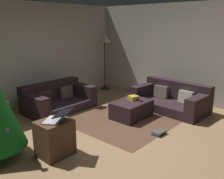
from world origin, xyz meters
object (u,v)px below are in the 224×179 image
Objects in this scene: gift_box at (133,98)px; book_stack at (159,132)px; corner_lamp at (105,43)px; ottoman at (132,109)px; tv_remote at (140,101)px; couch_left at (57,99)px; couch_right at (172,99)px; laptop at (57,118)px; side_table at (55,138)px.

book_stack is (-0.50, -0.99, -0.39)m from gift_box.
gift_box is at bearing 63.44° from book_stack.
corner_lamp is at bearing 58.23° from gift_box.
corner_lamp is at bearing 56.42° from ottoman.
gift_box is 0.11× the size of corner_lamp.
corner_lamp is at bearing 64.56° from tv_remote.
couch_right is at bearing 131.78° from couch_left.
tv_remote is (-0.97, 0.28, 0.13)m from couch_right.
book_stack is at bearing -24.64° from laptop.
tv_remote reaches higher than book_stack.
couch_left is 2.05m from tv_remote.
ottoman is at bearing 114.30° from couch_left.
side_table is at bearing 88.67° from couch_right.
gift_box is at bearing 96.67° from tv_remote.
corner_lamp is at bearing 33.13° from laptop.
ottoman is 2.93m from corner_lamp.
couch_left is at bearing 118.64° from gift_box.
side_table is (-2.28, -0.14, -0.13)m from gift_box.
side_table is at bearing 52.78° from couch_left.
corner_lamp is at bearing 59.83° from book_stack.
book_stack is (-0.50, -0.82, -0.35)m from tv_remote.
tv_remote is (0.14, -0.12, 0.20)m from ottoman.
couch_left is at bearing 120.71° from tv_remote.
couch_left is 10.30× the size of tv_remote.
tv_remote is 2.87m from corner_lamp.
couch_left is 1.84× the size of ottoman.
ottoman is at bearing -123.58° from corner_lamp.
ottoman is at bearing 3.76° from laptop.
side_table reaches higher than book_stack.
couch_right is at bearing -19.59° from ottoman.
laptop reaches higher than book_stack.
tv_remote is 0.52× the size of book_stack.
ottoman is at bearing -157.45° from gift_box.
book_stack is 0.17× the size of corner_lamp.
couch_left is 1.88m from ottoman.
book_stack is (0.41, -2.65, -0.22)m from couch_left.
side_table is at bearing 154.45° from book_stack.
book_stack is at bearing -116.56° from gift_box.
couch_right is at bearing -97.46° from corner_lamp.
corner_lamp is (3.60, 2.27, 1.20)m from side_table.
side_table is at bearing -147.68° from corner_lamp.
ottoman is at bearing 68.73° from book_stack.
couch_right reaches higher than tv_remote.
ottoman is 1.02m from book_stack.
ottoman is 5.59× the size of tv_remote.
couch_left is 2.32m from laptop.
corner_lamp reaches higher than couch_right.
couch_right is at bearing -4.57° from laptop.
tv_remote is at bearing 0.50° from laptop.
tv_remote is at bearing -40.73° from ottoman.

